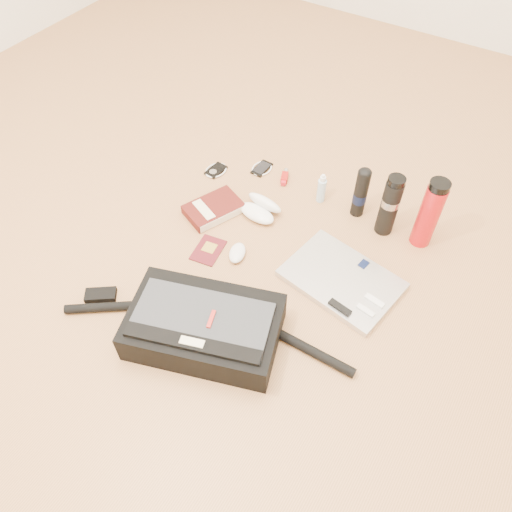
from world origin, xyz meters
name	(u,v)px	position (x,y,z in m)	size (l,w,h in m)	color
ground	(258,277)	(0.00, 0.00, 0.00)	(4.00, 4.00, 0.00)	#AC7747
messenger_bag	(203,326)	(-0.02, -0.29, 0.06)	(0.91, 0.41, 0.13)	black
laptop	(342,280)	(0.26, 0.13, 0.01)	(0.42, 0.32, 0.04)	silver
book	(214,209)	(-0.31, 0.18, 0.02)	(0.21, 0.25, 0.04)	#46110E
passport	(208,250)	(-0.22, 0.01, 0.00)	(0.11, 0.14, 0.01)	#501117
mouse	(237,253)	(-0.11, 0.04, 0.02)	(0.09, 0.11, 0.03)	white
sunglasses_case	(261,208)	(-0.15, 0.27, 0.03)	(0.17, 0.14, 0.09)	white
ipod	(216,170)	(-0.44, 0.38, 0.01)	(0.09, 0.10, 0.01)	black
phone	(262,168)	(-0.29, 0.49, 0.00)	(0.08, 0.10, 0.01)	black
inhaler	(285,177)	(-0.17, 0.49, 0.01)	(0.05, 0.09, 0.02)	#9D140F
spray_bottle	(321,189)	(0.01, 0.46, 0.06)	(0.04, 0.04, 0.13)	#A7C9E3
aerosol_can	(361,192)	(0.16, 0.47, 0.11)	(0.06, 0.06, 0.22)	black
thermos_black	(390,205)	(0.28, 0.44, 0.13)	(0.08, 0.08, 0.25)	black
thermos_red	(429,214)	(0.42, 0.46, 0.14)	(0.08, 0.08, 0.28)	red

